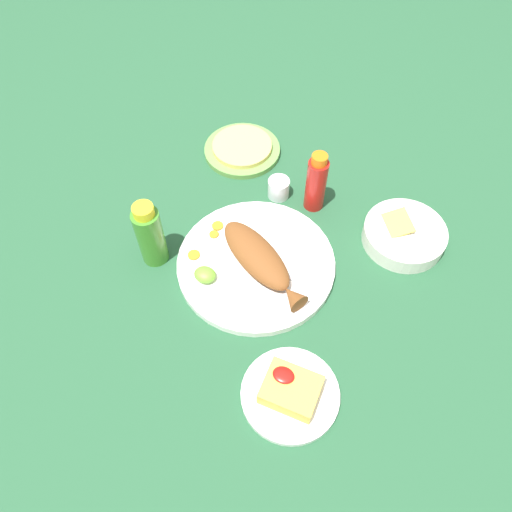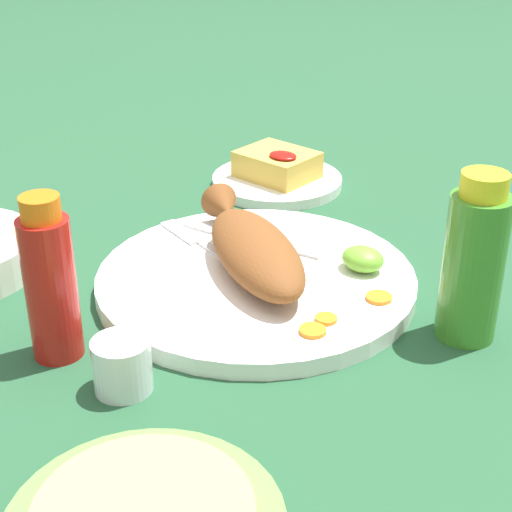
% 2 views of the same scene
% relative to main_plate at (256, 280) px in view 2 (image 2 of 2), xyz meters
% --- Properties ---
extents(ground_plane, '(4.00, 4.00, 0.00)m').
position_rel_main_plate_xyz_m(ground_plane, '(0.00, 0.00, -0.01)').
color(ground_plane, '#235133').
extents(main_plate, '(0.34, 0.34, 0.02)m').
position_rel_main_plate_xyz_m(main_plate, '(0.00, 0.00, 0.00)').
color(main_plate, white).
rests_on(main_plate, ground_plane).
extents(fried_fish, '(0.25, 0.18, 0.05)m').
position_rel_main_plate_xyz_m(fried_fish, '(-0.01, 0.01, 0.03)').
color(fried_fish, brown).
rests_on(fried_fish, main_plate).
extents(fork_near, '(0.18, 0.06, 0.00)m').
position_rel_main_plate_xyz_m(fork_near, '(-0.09, 0.01, 0.01)').
color(fork_near, silver).
rests_on(fork_near, main_plate).
extents(fork_far, '(0.18, 0.05, 0.00)m').
position_rel_main_plate_xyz_m(fork_far, '(-0.07, 0.05, 0.01)').
color(fork_far, silver).
rests_on(fork_far, main_plate).
extents(carrot_slice_near, '(0.02, 0.02, 0.00)m').
position_rel_main_plate_xyz_m(carrot_slice_near, '(0.11, -0.03, 0.01)').
color(carrot_slice_near, orange).
rests_on(carrot_slice_near, main_plate).
extents(carrot_slice_mid, '(0.03, 0.03, 0.00)m').
position_rel_main_plate_xyz_m(carrot_slice_mid, '(0.12, -0.05, 0.01)').
color(carrot_slice_mid, orange).
rests_on(carrot_slice_mid, main_plate).
extents(carrot_slice_far, '(0.03, 0.03, 0.00)m').
position_rel_main_plate_xyz_m(carrot_slice_far, '(0.13, 0.04, 0.01)').
color(carrot_slice_far, orange).
rests_on(carrot_slice_far, main_plate).
extents(lime_wedge_main, '(0.05, 0.04, 0.03)m').
position_rel_main_plate_xyz_m(lime_wedge_main, '(0.08, 0.08, 0.02)').
color(lime_wedge_main, '#6BB233').
rests_on(lime_wedge_main, main_plate).
extents(hot_sauce_bottle_red, '(0.05, 0.05, 0.16)m').
position_rel_main_plate_xyz_m(hot_sauce_bottle_red, '(-0.06, -0.21, 0.07)').
color(hot_sauce_bottle_red, '#B21914').
rests_on(hot_sauce_bottle_red, ground_plane).
extents(hot_sauce_bottle_green, '(0.06, 0.06, 0.17)m').
position_rel_main_plate_xyz_m(hot_sauce_bottle_green, '(0.21, 0.06, 0.07)').
color(hot_sauce_bottle_green, '#3D8428').
rests_on(hot_sauce_bottle_green, ground_plane).
extents(salt_cup, '(0.05, 0.05, 0.05)m').
position_rel_main_plate_xyz_m(salt_cup, '(0.03, -0.21, 0.01)').
color(salt_cup, silver).
rests_on(salt_cup, ground_plane).
extents(side_plate_fries, '(0.18, 0.18, 0.01)m').
position_rel_main_plate_xyz_m(side_plate_fries, '(-0.17, 0.24, -0.00)').
color(side_plate_fries, white).
rests_on(side_plate_fries, ground_plane).
extents(fries_pile, '(0.10, 0.08, 0.04)m').
position_rel_main_plate_xyz_m(fries_pile, '(-0.17, 0.24, 0.02)').
color(fries_pile, gold).
rests_on(fries_pile, side_plate_fries).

